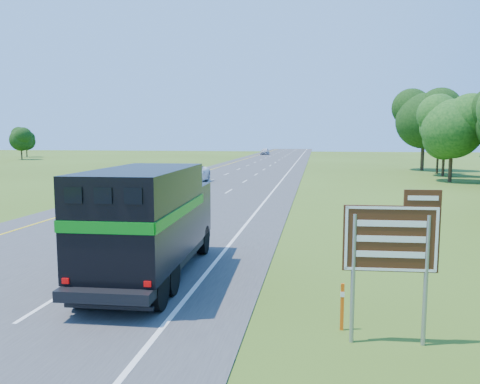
{
  "coord_description": "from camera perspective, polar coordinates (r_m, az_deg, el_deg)",
  "views": [
    {
      "loc": [
        9.09,
        -0.47,
        4.61
      ],
      "look_at": [
        4.82,
        25.61,
        1.48
      ],
      "focal_mm": 35.0,
      "sensor_mm": 36.0,
      "label": 1
    }
  ],
  "objects": [
    {
      "name": "road",
      "position": [
        51.48,
        -0.92,
        1.63
      ],
      "size": [
        15.0,
        260.0,
        0.04
      ],
      "primitive_type": "cube",
      "color": "#38383A",
      "rests_on": "ground"
    },
    {
      "name": "horse_truck",
      "position": [
        15.35,
        -10.93,
        -3.28
      ],
      "size": [
        2.88,
        8.24,
        3.6
      ],
      "rotation": [
        0.0,
        0.0,
        0.04
      ],
      "color": "black",
      "rests_on": "road"
    },
    {
      "name": "exit_sign",
      "position": [
        10.8,
        18.07,
        -6.15
      ],
      "size": [
        2.05,
        0.19,
        3.48
      ],
      "rotation": [
        0.0,
        0.0,
        0.06
      ],
      "color": "gray",
      "rests_on": "ground"
    },
    {
      "name": "white_suv",
      "position": [
        46.52,
        -6.3,
        2.26
      ],
      "size": [
        3.32,
        6.99,
        1.93
      ],
      "primitive_type": "imported",
      "rotation": [
        0.0,
        0.0,
        0.02
      ],
      "color": "white",
      "rests_on": "road"
    },
    {
      "name": "lane_markings",
      "position": [
        51.48,
        -0.92,
        1.66
      ],
      "size": [
        11.15,
        260.0,
        0.01
      ],
      "color": "yellow",
      "rests_on": "road"
    },
    {
      "name": "delineator",
      "position": [
        11.71,
        12.35,
        -13.34
      ],
      "size": [
        0.09,
        0.05,
        1.15
      ],
      "color": "#EA500C",
      "rests_on": "ground"
    },
    {
      "name": "far_car",
      "position": [
        121.43,
        3.05,
        4.97
      ],
      "size": [
        2.13,
        4.94,
        1.66
      ],
      "primitive_type": "imported",
      "rotation": [
        0.0,
        0.0,
        -0.04
      ],
      "color": "#B9BAC1",
      "rests_on": "road"
    }
  ]
}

